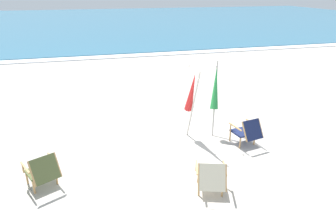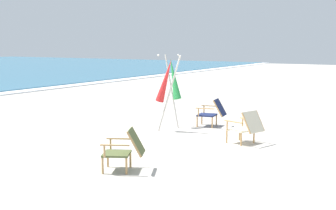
{
  "view_description": "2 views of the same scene",
  "coord_description": "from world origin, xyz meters",
  "px_view_note": "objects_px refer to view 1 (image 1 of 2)",
  "views": [
    {
      "loc": [
        -1.62,
        -6.2,
        3.92
      ],
      "look_at": [
        0.32,
        1.36,
        0.82
      ],
      "focal_mm": 32.0,
      "sensor_mm": 36.0,
      "label": 1
    },
    {
      "loc": [
        -9.6,
        -5.5,
        2.36
      ],
      "look_at": [
        -0.36,
        0.03,
        0.9
      ],
      "focal_mm": 50.0,
      "sensor_mm": 36.0,
      "label": 2
    }
  ],
  "objects_px": {
    "beach_chair_front_left": "(43,170)",
    "umbrella_furled_red": "(192,93)",
    "beach_chair_back_right": "(247,131)",
    "beach_chair_mid_center": "(211,177)",
    "umbrella_furled_green": "(215,89)"
  },
  "relations": [
    {
      "from": "beach_chair_front_left",
      "to": "umbrella_furled_red",
      "type": "distance_m",
      "value": 3.98
    },
    {
      "from": "beach_chair_mid_center",
      "to": "umbrella_furled_red",
      "type": "xyz_separation_m",
      "value": [
        0.38,
        2.4,
        0.91
      ]
    },
    {
      "from": "beach_chair_front_left",
      "to": "umbrella_furled_red",
      "type": "relative_size",
      "value": 0.45
    },
    {
      "from": "beach_chair_back_right",
      "to": "umbrella_furled_red",
      "type": "distance_m",
      "value": 1.75
    },
    {
      "from": "beach_chair_mid_center",
      "to": "umbrella_furled_red",
      "type": "height_order",
      "value": "umbrella_furled_red"
    },
    {
      "from": "beach_chair_back_right",
      "to": "beach_chair_front_left",
      "type": "distance_m",
      "value": 4.96
    },
    {
      "from": "beach_chair_back_right",
      "to": "beach_chair_front_left",
      "type": "bearing_deg",
      "value": -173.3
    },
    {
      "from": "beach_chair_mid_center",
      "to": "umbrella_furled_green",
      "type": "relative_size",
      "value": 0.44
    },
    {
      "from": "umbrella_furled_green",
      "to": "beach_chair_back_right",
      "type": "bearing_deg",
      "value": -59.93
    },
    {
      "from": "beach_chair_mid_center",
      "to": "beach_chair_back_right",
      "type": "bearing_deg",
      "value": 44.58
    },
    {
      "from": "beach_chair_back_right",
      "to": "umbrella_furled_red",
      "type": "relative_size",
      "value": 0.42
    },
    {
      "from": "umbrella_furled_red",
      "to": "umbrella_furled_green",
      "type": "height_order",
      "value": "umbrella_furled_red"
    },
    {
      "from": "beach_chair_back_right",
      "to": "umbrella_furled_green",
      "type": "xyz_separation_m",
      "value": [
        -0.55,
        0.95,
        0.9
      ]
    },
    {
      "from": "beach_chair_front_left",
      "to": "umbrella_furled_green",
      "type": "height_order",
      "value": "umbrella_furled_green"
    },
    {
      "from": "beach_chair_front_left",
      "to": "beach_chair_mid_center",
      "type": "relative_size",
      "value": 1.04
    }
  ]
}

